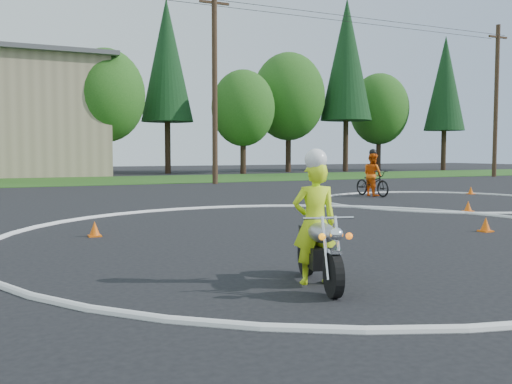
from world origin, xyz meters
name	(u,v)px	position (x,y,z in m)	size (l,w,h in m)	color
ground	(420,263)	(0.00, 0.00, 0.00)	(120.00, 120.00, 0.00)	black
grass_strip	(96,181)	(0.00, 27.00, 0.01)	(120.00, 10.00, 0.02)	#1E4714
course_markings	(364,222)	(2.17, 4.35, 0.01)	(19.05, 19.05, 0.12)	silver
primary_motorcycle	(320,250)	(-2.13, -0.61, 0.44)	(0.76, 1.69, 0.91)	black
rider_primary_grp	(315,219)	(-2.12, -0.48, 0.81)	(0.63, 0.50, 1.68)	#D7FF1A
rider_second_grp	(373,180)	(7.26, 10.76, 0.62)	(0.71, 1.85, 1.76)	black
traffic_cones	(493,215)	(5.13, 3.27, 0.14)	(18.87, 13.85, 0.30)	#EA5D0C
treeline	(267,90)	(14.78, 34.61, 6.62)	(38.20, 8.10, 14.52)	#382619
utility_poles	(215,82)	(5.00, 21.00, 5.20)	(41.60, 1.12, 10.00)	#473321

